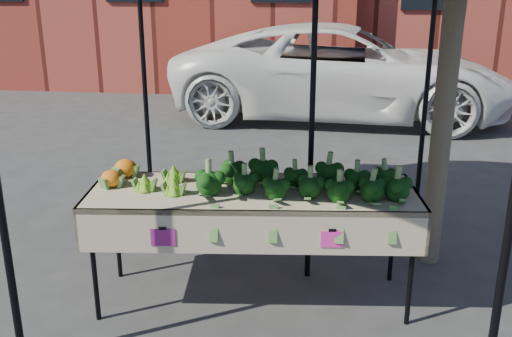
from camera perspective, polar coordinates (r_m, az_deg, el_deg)
ground at (r=4.64m, az=0.55°, el=-12.56°), size 90.00×90.00×0.00m
table at (r=4.41m, az=-0.31°, el=-7.61°), size 2.46×1.02×0.90m
canopy at (r=4.57m, az=1.16°, el=5.55°), size 3.16×3.16×2.74m
broccoli_heap at (r=4.20m, az=4.60°, el=-0.75°), size 1.51×0.54×0.23m
romanesco_cluster at (r=4.32m, az=-9.13°, el=-0.72°), size 0.40×0.44×0.17m
cauliflower_pair at (r=4.51m, az=-13.38°, el=-0.30°), size 0.20×0.40×0.16m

